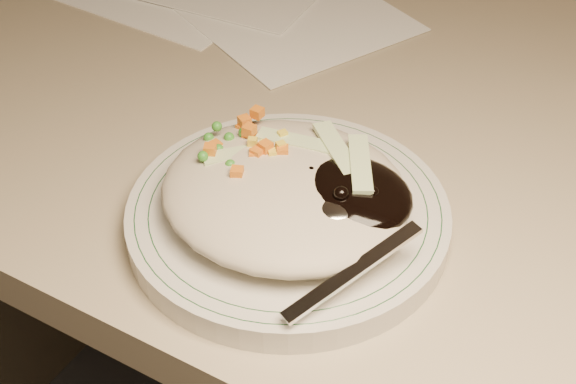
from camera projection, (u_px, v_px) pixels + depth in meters
The scene contains 4 objects.
desk at pixel (462, 284), 0.86m from camera, with size 1.40×0.70×0.74m.
plate at pixel (288, 217), 0.63m from camera, with size 0.25×0.25×0.02m, color silver.
plate_rim at pixel (288, 208), 0.62m from camera, with size 0.24×0.24×0.00m.
meal at pixel (292, 189), 0.61m from camera, with size 0.21×0.19×0.05m.
Camera 1 is at (0.13, 0.78, 1.17)m, focal length 50.00 mm.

